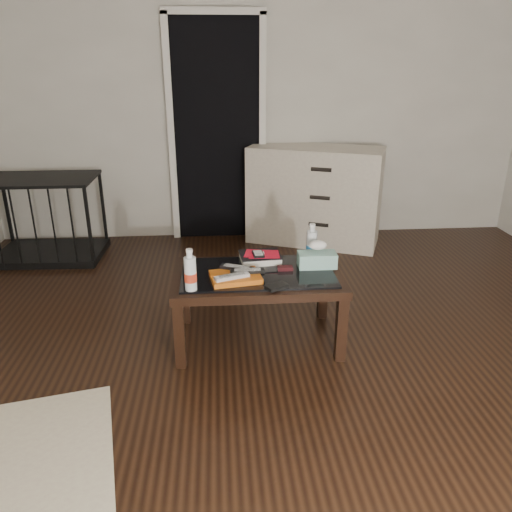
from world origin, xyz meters
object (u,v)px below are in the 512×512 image
at_px(pet_crate, 48,232).
at_px(textbook, 260,257).
at_px(coffee_table, 258,282).
at_px(water_bottle_right, 312,242).
at_px(dresser, 314,195).
at_px(tissue_box, 317,260).
at_px(water_bottle_left, 190,270).

distance_m(pet_crate, textbook, 2.24).
height_order(coffee_table, pet_crate, pet_crate).
distance_m(pet_crate, water_bottle_right, 2.51).
xyz_separation_m(coffee_table, dresser, (0.68, 1.77, 0.05)).
relative_size(textbook, tissue_box, 1.09).
height_order(coffee_table, textbook, textbook).
relative_size(dresser, tissue_box, 5.65).
bearing_deg(water_bottle_right, textbook, 178.86).
height_order(coffee_table, water_bottle_right, water_bottle_right).
bearing_deg(dresser, textbook, -89.69).
distance_m(water_bottle_left, water_bottle_right, 0.83).
relative_size(coffee_table, water_bottle_left, 4.20).
relative_size(textbook, water_bottle_left, 1.05).
xyz_separation_m(coffee_table, textbook, (0.03, 0.17, 0.09)).
xyz_separation_m(textbook, water_bottle_right, (0.32, -0.01, 0.10)).
distance_m(pet_crate, tissue_box, 2.58).
distance_m(coffee_table, water_bottle_right, 0.43).
relative_size(pet_crate, water_bottle_right, 3.87).
distance_m(textbook, tissue_box, 0.36).
bearing_deg(water_bottle_left, pet_crate, 127.12).
xyz_separation_m(dresser, tissue_box, (-0.31, -1.72, 0.06)).
bearing_deg(pet_crate, water_bottle_left, -50.78).
relative_size(textbook, water_bottle_right, 1.05).
bearing_deg(textbook, pet_crate, 136.65).
bearing_deg(dresser, water_bottle_left, -95.78).
bearing_deg(tissue_box, textbook, 161.20).
xyz_separation_m(pet_crate, textbook, (1.75, -1.37, 0.25)).
bearing_deg(coffee_table, water_bottle_right, 24.98).
bearing_deg(pet_crate, dresser, 7.59).
bearing_deg(water_bottle_left, tissue_box, 19.70).
height_order(water_bottle_left, water_bottle_right, same).
height_order(dresser, water_bottle_left, dresser).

